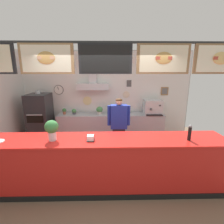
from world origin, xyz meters
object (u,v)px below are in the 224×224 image
at_px(shop_worker, 119,127).
at_px(potted_sage, 100,110).
at_px(napkin_holder, 90,138).
at_px(pizza_oven, 41,120).
at_px(potted_rosemary, 74,111).
at_px(espresso_machine, 153,107).
at_px(potted_thyme, 64,111).
at_px(pepper_grinder, 190,133).
at_px(basil_vase, 52,129).
at_px(potted_basil, 114,109).

height_order(shop_worker, potted_sage, shop_worker).
bearing_deg(napkin_holder, pizza_oven, 129.42).
bearing_deg(shop_worker, potted_rosemary, -39.01).
height_order(espresso_machine, potted_rosemary, espresso_machine).
xyz_separation_m(potted_thyme, pepper_grinder, (2.83, -2.40, 0.17)).
distance_m(shop_worker, basil_vase, 1.82).
height_order(potted_sage, napkin_holder, potted_sage).
xyz_separation_m(pizza_oven, potted_thyme, (0.66, 0.27, 0.20)).
bearing_deg(potted_rosemary, napkin_holder, -72.14).
distance_m(potted_rosemary, pepper_grinder, 3.49).
xyz_separation_m(potted_sage, napkin_holder, (-0.05, -2.34, 0.04)).
bearing_deg(potted_basil, potted_thyme, -178.51).
bearing_deg(potted_thyme, potted_basil, 1.49).
relative_size(potted_sage, potted_rosemary, 1.45).
bearing_deg(potted_sage, shop_worker, -63.13).
distance_m(pizza_oven, potted_rosemary, 1.02).
distance_m(potted_rosemary, basil_vase, 2.36).
bearing_deg(potted_rosemary, espresso_machine, -0.57).
bearing_deg(potted_sage, potted_rosemary, 177.33).
bearing_deg(pizza_oven, pepper_grinder, -31.41).
bearing_deg(potted_sage, napkin_holder, -91.12).
relative_size(shop_worker, basil_vase, 4.25).
xyz_separation_m(pizza_oven, espresso_machine, (3.46, 0.25, 0.32)).
xyz_separation_m(pizza_oven, potted_basil, (2.22, 0.31, 0.25)).
relative_size(potted_thyme, basil_vase, 0.52).
height_order(potted_basil, potted_thyme, potted_basil).
bearing_deg(potted_basil, potted_rosemary, -178.53).
relative_size(potted_basil, potted_rosemary, 1.67).
relative_size(espresso_machine, potted_rosemary, 3.21).
xyz_separation_m(potted_basil, potted_thyme, (-1.56, -0.04, -0.04)).
bearing_deg(espresso_machine, potted_basil, 177.38).
distance_m(pizza_oven, shop_worker, 2.45).
bearing_deg(potted_thyme, potted_rosemary, 1.59).
xyz_separation_m(shop_worker, potted_basil, (-0.10, 1.13, 0.20)).
bearing_deg(potted_basil, basil_vase, -116.22).
bearing_deg(basil_vase, shop_worker, 44.46).
bearing_deg(espresso_machine, shop_worker, -136.80).
relative_size(pizza_oven, napkin_holder, 11.65).
distance_m(shop_worker, potted_basil, 1.16).
relative_size(espresso_machine, potted_thyme, 2.87).
height_order(basil_vase, pepper_grinder, basil_vase).
bearing_deg(pizza_oven, potted_sage, 7.65).
height_order(espresso_machine, potted_thyme, espresso_machine).
xyz_separation_m(espresso_machine, pepper_grinder, (0.03, -2.38, 0.05)).
height_order(potted_thyme, basil_vase, basil_vase).
bearing_deg(potted_sage, pepper_grinder, -54.07).
height_order(potted_sage, potted_thyme, potted_sage).
height_order(potted_rosemary, napkin_holder, napkin_holder).
xyz_separation_m(espresso_machine, potted_rosemary, (-2.50, 0.02, -0.13)).
bearing_deg(potted_rosemary, pepper_grinder, -43.59).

